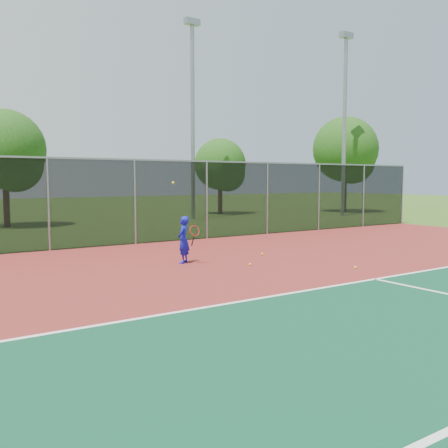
{
  "coord_description": "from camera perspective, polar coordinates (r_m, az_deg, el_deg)",
  "views": [
    {
      "loc": [
        -7.19,
        -4.49,
        2.32
      ],
      "look_at": [
        -0.86,
        5.0,
        1.3
      ],
      "focal_mm": 40.0,
      "sensor_mm": 36.0,
      "label": 1
    }
  ],
  "objects": [
    {
      "name": "practice_ball_6",
      "position": [
        13.4,
        3.0,
        -4.63
      ],
      "size": [
        0.07,
        0.07,
        0.07
      ],
      "primitive_type": "sphere",
      "color": "yellow",
      "rests_on": "court_apron"
    },
    {
      "name": "ground",
      "position": [
        8.79,
        23.83,
        -10.65
      ],
      "size": [
        120.0,
        120.0,
        0.0
      ],
      "primitive_type": "plane",
      "color": "#325718",
      "rests_on": "ground"
    },
    {
      "name": "tennis_player",
      "position": [
        13.76,
        -4.65,
        -1.78
      ],
      "size": [
        0.59,
        0.69,
        2.25
      ],
      "color": "#1315B3",
      "rests_on": "court_apron"
    },
    {
      "name": "practice_ball_3",
      "position": [
        13.36,
        14.79,
        -4.82
      ],
      "size": [
        0.07,
        0.07,
        0.07
      ],
      "primitive_type": "sphere",
      "color": "yellow",
      "rests_on": "court_apron"
    },
    {
      "name": "practice_ball_0",
      "position": [
        15.25,
        4.4,
        -3.45
      ],
      "size": [
        0.07,
        0.07,
        0.07
      ],
      "primitive_type": "sphere",
      "color": "yellow",
      "rests_on": "court_apron"
    },
    {
      "name": "tree_back_mid",
      "position": [
        33.55,
        -0.24,
        6.57
      ],
      "size": [
        3.44,
        3.44,
        5.06
      ],
      "color": "#372114",
      "rests_on": "ground"
    },
    {
      "name": "floodlight_ne",
      "position": [
        32.97,
        13.62,
        12.21
      ],
      "size": [
        0.9,
        0.4,
        11.41
      ],
      "color": "gray",
      "rests_on": "ground"
    },
    {
      "name": "floodlight_n",
      "position": [
        29.52,
        -3.62,
        13.19
      ],
      "size": [
        0.9,
        0.4,
        11.41
      ],
      "color": "gray",
      "rests_on": "ground"
    },
    {
      "name": "fence_back",
      "position": [
        18.0,
        -10.15,
        2.62
      ],
      "size": [
        30.0,
        0.06,
        3.03
      ],
      "color": "black",
      "rests_on": "court_apron"
    },
    {
      "name": "tree_back_left",
      "position": [
        26.49,
        -23.56,
        7.42
      ],
      "size": [
        3.89,
        3.89,
        5.71
      ],
      "color": "#372114",
      "rests_on": "ground"
    },
    {
      "name": "court_apron",
      "position": [
        9.95,
        13.98,
        -8.46
      ],
      "size": [
        30.0,
        20.0,
        0.02
      ],
      "primitive_type": "cube",
      "color": "maroon",
      "rests_on": "ground"
    },
    {
      "name": "tree_back_right",
      "position": [
        36.69,
        13.88,
        7.95
      ],
      "size": [
        4.59,
        4.59,
        6.74
      ],
      "color": "#372114",
      "rests_on": "ground"
    }
  ]
}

